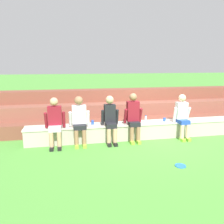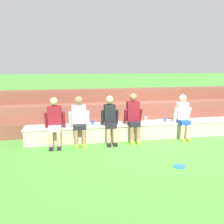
# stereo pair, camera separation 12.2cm
# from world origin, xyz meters

# --- Properties ---
(ground_plane) EXTENTS (80.00, 80.00, 0.00)m
(ground_plane) POSITION_xyz_m (0.00, 0.00, 0.00)
(ground_plane) COLOR #4C9338
(stone_seating_wall) EXTENTS (7.37, 0.52, 0.47)m
(stone_seating_wall) POSITION_xyz_m (0.00, 0.24, 0.25)
(stone_seating_wall) COLOR #B7AF9E
(stone_seating_wall) RESTS_ON ground
(brick_bleachers) EXTENTS (9.83, 1.80, 1.23)m
(brick_bleachers) POSITION_xyz_m (0.00, 1.79, 0.48)
(brick_bleachers) COLOR brown
(brick_bleachers) RESTS_ON ground
(person_far_left) EXTENTS (0.53, 0.56, 1.30)m
(person_far_left) POSITION_xyz_m (-2.84, -0.02, 0.69)
(person_far_left) COLOR tan
(person_far_left) RESTS_ON ground
(person_left_of_center) EXTENTS (0.55, 0.54, 1.31)m
(person_left_of_center) POSITION_xyz_m (-2.20, 0.01, 0.71)
(person_left_of_center) COLOR #996B4C
(person_left_of_center) RESTS_ON ground
(person_center) EXTENTS (0.49, 0.59, 1.30)m
(person_center) POSITION_xyz_m (-1.36, 0.01, 0.69)
(person_center) COLOR tan
(person_center) RESTS_ON ground
(person_right_of_center) EXTENTS (0.51, 0.51, 1.35)m
(person_right_of_center) POSITION_xyz_m (-0.71, 0.01, 0.71)
(person_right_of_center) COLOR #996B4C
(person_right_of_center) RESTS_ON ground
(person_far_right) EXTENTS (0.49, 0.53, 1.29)m
(person_far_right) POSITION_xyz_m (0.75, -0.03, 0.68)
(person_far_right) COLOR beige
(person_far_right) RESTS_ON ground
(water_bottle_mid_left) EXTENTS (0.06, 0.06, 0.21)m
(water_bottle_mid_left) POSITION_xyz_m (-0.28, 0.21, 0.57)
(water_bottle_mid_left) COLOR silver
(water_bottle_mid_left) RESTS_ON stone_seating_wall
(plastic_cup_right_end) EXTENTS (0.08, 0.08, 0.10)m
(plastic_cup_right_end) POSITION_xyz_m (0.31, 0.23, 0.52)
(plastic_cup_right_end) COLOR blue
(plastic_cup_right_end) RESTS_ON stone_seating_wall
(plastic_cup_middle) EXTENTS (0.08, 0.08, 0.12)m
(plastic_cup_middle) POSITION_xyz_m (-1.83, 0.28, 0.53)
(plastic_cup_middle) COLOR blue
(plastic_cup_middle) RESTS_ON stone_seating_wall
(frisbee) EXTENTS (0.23, 0.23, 0.02)m
(frisbee) POSITION_xyz_m (-0.16, -1.75, 0.01)
(frisbee) COLOR blue
(frisbee) RESTS_ON ground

